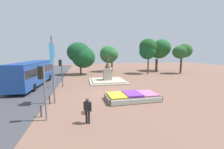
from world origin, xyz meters
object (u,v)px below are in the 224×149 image
object	(u,v)px
traffic_light_near_crossing	(42,83)
kerb_bollard_mid_a	(50,100)
banner_pole	(53,67)
kerb_bollard_south	(41,110)
pedestrian_with_handbag	(87,109)
city_bus	(33,72)
flower_planter	(132,97)
statue_monument	(108,78)
traffic_light_mid_block	(61,68)

from	to	relation	value
traffic_light_near_crossing	kerb_bollard_mid_a	bearing A→B (deg)	95.68
banner_pole	kerb_bollard_south	xyz separation A→B (m)	(-0.41, -2.81, -2.72)
traffic_light_near_crossing	kerb_bollard_south	bearing A→B (deg)	119.55
banner_pole	pedestrian_with_handbag	world-z (taller)	banner_pole
city_bus	pedestrian_with_handbag	size ratio (longest dim) A/B	7.03
flower_planter	traffic_light_near_crossing	size ratio (longest dim) A/B	1.41
statue_monument	kerb_bollard_mid_a	world-z (taller)	statue_monument
statue_monument	city_bus	size ratio (longest dim) A/B	0.47
traffic_light_near_crossing	flower_planter	bearing A→B (deg)	22.84
flower_planter	traffic_light_near_crossing	xyz separation A→B (m)	(-6.98, -2.94, 2.18)
flower_planter	kerb_bollard_mid_a	size ratio (longest dim) A/B	6.58
banner_pole	kerb_bollard_mid_a	bearing A→B (deg)	-153.76
flower_planter	city_bus	xyz separation A→B (m)	(-10.89, 8.49, 1.54)
kerb_bollard_south	statue_monument	bearing A→B (deg)	60.15
statue_monument	kerb_bollard_south	bearing A→B (deg)	-119.85
statue_monument	pedestrian_with_handbag	world-z (taller)	statue_monument
traffic_light_near_crossing	city_bus	bearing A→B (deg)	108.91
city_bus	banner_pole	bearing A→B (deg)	-63.56
traffic_light_near_crossing	pedestrian_with_handbag	bearing A→B (deg)	-19.19
traffic_light_near_crossing	banner_pole	bearing A→B (deg)	88.95
flower_planter	pedestrian_with_handbag	bearing A→B (deg)	-137.87
traffic_light_near_crossing	pedestrian_with_handbag	xyz separation A→B (m)	(2.69, -0.94, -1.56)
traffic_light_near_crossing	banner_pole	xyz separation A→B (m)	(0.06, 3.43, 0.72)
flower_planter	banner_pole	distance (m)	7.51
traffic_light_mid_block	pedestrian_with_handbag	size ratio (longest dim) A/B	2.14
city_bus	kerb_bollard_south	distance (m)	11.46
traffic_light_mid_block	kerb_bollard_south	xyz separation A→B (m)	(-0.22, -9.27, -1.98)
flower_planter	kerb_bollard_mid_a	distance (m)	7.31
traffic_light_near_crossing	kerb_bollard_mid_a	size ratio (longest dim) A/B	4.66
city_bus	kerb_bollard_mid_a	size ratio (longest dim) A/B	15.18
traffic_light_mid_block	banner_pole	world-z (taller)	banner_pole
banner_pole	kerb_bollard_south	bearing A→B (deg)	-98.35
traffic_light_near_crossing	traffic_light_mid_block	xyz separation A→B (m)	(-0.13, 9.89, -0.02)
banner_pole	pedestrian_with_handbag	bearing A→B (deg)	-58.96
pedestrian_with_handbag	kerb_bollard_south	distance (m)	3.45
banner_pole	pedestrian_with_handbag	distance (m)	5.58
kerb_bollard_south	kerb_bollard_mid_a	xyz separation A→B (m)	(0.03, 2.62, -0.08)
banner_pole	kerb_bollard_mid_a	distance (m)	2.83
flower_planter	banner_pole	bearing A→B (deg)	175.92
traffic_light_near_crossing	traffic_light_mid_block	world-z (taller)	traffic_light_near_crossing
kerb_bollard_mid_a	kerb_bollard_south	bearing A→B (deg)	-90.61
traffic_light_mid_block	kerb_bollard_south	world-z (taller)	traffic_light_mid_block
statue_monument	pedestrian_with_handbag	bearing A→B (deg)	-105.22
flower_planter	statue_monument	world-z (taller)	statue_monument
banner_pole	city_bus	size ratio (longest dim) A/B	0.50
city_bus	statue_monument	bearing A→B (deg)	3.80
city_bus	pedestrian_with_handbag	xyz separation A→B (m)	(6.61, -12.36, -0.91)
statue_monument	traffic_light_mid_block	size ratio (longest dim) A/B	1.55
statue_monument	kerb_bollard_south	distance (m)	13.24
statue_monument	kerb_bollard_mid_a	distance (m)	11.03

